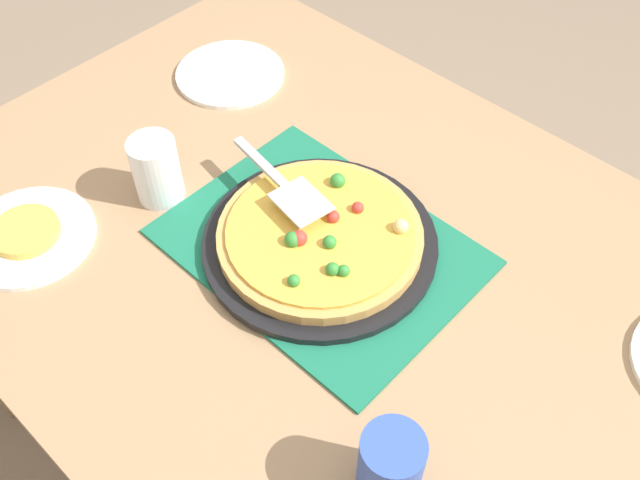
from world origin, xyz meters
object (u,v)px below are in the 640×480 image
object	(u,v)px
pizza_pan	(320,243)
cup_far	(156,170)
plate_near_left	(28,237)
served_slice_left	(26,231)
pizza	(320,235)
pizza_server	(284,185)
plate_side	(230,74)
cup_near	(390,467)

from	to	relation	value
pizza_pan	cup_far	bearing A→B (deg)	-160.37
plate_near_left	served_slice_left	bearing A→B (deg)	0.00
served_slice_left	pizza_pan	bearing A→B (deg)	40.81
pizza	pizza_server	xyz separation A→B (m)	(-0.10, 0.02, 0.03)
cup_far	pizza_pan	bearing A→B (deg)	19.63
served_slice_left	cup_far	bearing A→B (deg)	69.01
plate_side	served_slice_left	xyz separation A→B (m)	(0.08, -0.52, 0.01)
pizza	plate_near_left	world-z (taller)	pizza
pizza	pizza_server	bearing A→B (deg)	170.71
served_slice_left	cup_far	world-z (taller)	cup_far
plate_side	pizza	bearing A→B (deg)	-24.86
plate_near_left	cup_far	size ratio (longest dim) A/B	1.83
pizza_pan	pizza	bearing A→B (deg)	15.09
pizza	pizza_server	world-z (taller)	pizza_server
served_slice_left	pizza_server	distance (m)	0.43
plate_near_left	plate_side	world-z (taller)	same
served_slice_left	cup_near	world-z (taller)	cup_near
plate_near_left	plate_side	bearing A→B (deg)	98.92
pizza_pan	pizza	size ratio (longest dim) A/B	1.15
pizza	served_slice_left	size ratio (longest dim) A/B	3.00
plate_near_left	pizza_server	world-z (taller)	pizza_server
pizza_pan	plate_near_left	bearing A→B (deg)	-139.19
cup_near	plate_near_left	bearing A→B (deg)	-172.97
plate_side	cup_far	bearing A→B (deg)	-61.97
plate_side	served_slice_left	bearing A→B (deg)	-81.08
pizza	cup_far	bearing A→B (deg)	-160.38
pizza_pan	cup_near	bearing A→B (deg)	-34.57
pizza_pan	cup_near	size ratio (longest dim) A/B	3.17
cup_near	pizza_pan	bearing A→B (deg)	145.43
pizza_pan	plate_near_left	distance (m)	0.48
pizza_pan	cup_far	world-z (taller)	cup_far
plate_side	cup_far	distance (m)	0.35
plate_near_left	served_slice_left	size ratio (longest dim) A/B	2.00
cup_near	served_slice_left	bearing A→B (deg)	-172.97
pizza_pan	plate_side	xyz separation A→B (m)	(-0.44, 0.21, -0.01)
plate_near_left	pizza	bearing A→B (deg)	40.76
pizza	pizza_server	distance (m)	0.10
served_slice_left	cup_far	size ratio (longest dim) A/B	0.92
plate_side	cup_far	size ratio (longest dim) A/B	1.83
cup_near	pizza_server	size ratio (longest dim) A/B	0.51
pizza_server	plate_side	bearing A→B (deg)	151.32
served_slice_left	pizza_server	xyz separation A→B (m)	(0.27, 0.33, 0.05)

